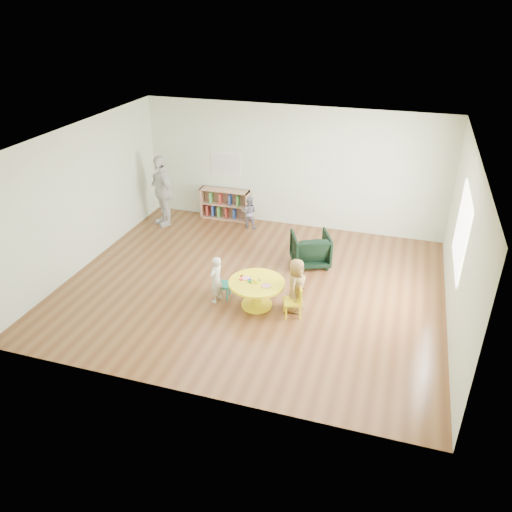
{
  "coord_description": "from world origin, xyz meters",
  "views": [
    {
      "loc": [
        2.46,
        -7.73,
        4.96
      ],
      "look_at": [
        0.16,
        -0.3,
        0.82
      ],
      "focal_mm": 35.0,
      "sensor_mm": 36.0,
      "label": 1
    }
  ],
  "objects_px": {
    "kid_chair_left": "(220,283)",
    "armchair": "(310,249)",
    "child_right": "(296,286)",
    "adult_caretaker": "(162,191)",
    "kid_chair_right": "(295,300)",
    "toddler": "(249,212)",
    "activity_table": "(257,289)",
    "child_left": "(216,280)",
    "bookshelf": "(225,204)"
  },
  "relations": [
    {
      "from": "bookshelf",
      "to": "armchair",
      "type": "bearing_deg",
      "value": -34.44
    },
    {
      "from": "kid_chair_right",
      "to": "toddler",
      "type": "relative_size",
      "value": 0.73
    },
    {
      "from": "toddler",
      "to": "adult_caretaker",
      "type": "distance_m",
      "value": 2.1
    },
    {
      "from": "activity_table",
      "to": "bookshelf",
      "type": "xyz_separation_m",
      "value": [
        -1.89,
        3.49,
        0.03
      ]
    },
    {
      "from": "bookshelf",
      "to": "adult_caretaker",
      "type": "distance_m",
      "value": 1.56
    },
    {
      "from": "kid_chair_right",
      "to": "toddler",
      "type": "height_order",
      "value": "toddler"
    },
    {
      "from": "kid_chair_right",
      "to": "bookshelf",
      "type": "height_order",
      "value": "bookshelf"
    },
    {
      "from": "kid_chair_left",
      "to": "activity_table",
      "type": "bearing_deg",
      "value": 74.25
    },
    {
      "from": "armchair",
      "to": "child_right",
      "type": "height_order",
      "value": "child_right"
    },
    {
      "from": "kid_chair_right",
      "to": "armchair",
      "type": "distance_m",
      "value": 1.88
    },
    {
      "from": "adult_caretaker",
      "to": "kid_chair_left",
      "type": "bearing_deg",
      "value": -8.66
    },
    {
      "from": "child_right",
      "to": "adult_caretaker",
      "type": "relative_size",
      "value": 0.59
    },
    {
      "from": "bookshelf",
      "to": "child_left",
      "type": "distance_m",
      "value": 3.73
    },
    {
      "from": "activity_table",
      "to": "kid_chair_left",
      "type": "relative_size",
      "value": 1.89
    },
    {
      "from": "kid_chair_left",
      "to": "toddler",
      "type": "height_order",
      "value": "toddler"
    },
    {
      "from": "activity_table",
      "to": "child_left",
      "type": "distance_m",
      "value": 0.74
    },
    {
      "from": "child_left",
      "to": "kid_chair_left",
      "type": "bearing_deg",
      "value": -166.95
    },
    {
      "from": "child_right",
      "to": "toddler",
      "type": "relative_size",
      "value": 1.3
    },
    {
      "from": "kid_chair_left",
      "to": "armchair",
      "type": "height_order",
      "value": "armchair"
    },
    {
      "from": "kid_chair_left",
      "to": "child_left",
      "type": "relative_size",
      "value": 0.59
    },
    {
      "from": "activity_table",
      "to": "bookshelf",
      "type": "height_order",
      "value": "bookshelf"
    },
    {
      "from": "kid_chair_right",
      "to": "kid_chair_left",
      "type": "bearing_deg",
      "value": 62.18
    },
    {
      "from": "activity_table",
      "to": "kid_chair_right",
      "type": "height_order",
      "value": "kid_chair_right"
    },
    {
      "from": "bookshelf",
      "to": "toddler",
      "type": "xyz_separation_m",
      "value": [
        0.74,
        -0.35,
        0.02
      ]
    },
    {
      "from": "activity_table",
      "to": "armchair",
      "type": "height_order",
      "value": "armchair"
    },
    {
      "from": "kid_chair_left",
      "to": "kid_chair_right",
      "type": "xyz_separation_m",
      "value": [
        1.43,
        -0.17,
        0.02
      ]
    },
    {
      "from": "bookshelf",
      "to": "activity_table",
      "type": "bearing_deg",
      "value": -61.59
    },
    {
      "from": "kid_chair_left",
      "to": "adult_caretaker",
      "type": "bearing_deg",
      "value": -145.96
    },
    {
      "from": "child_left",
      "to": "toddler",
      "type": "height_order",
      "value": "child_left"
    },
    {
      "from": "kid_chair_left",
      "to": "child_left",
      "type": "xyz_separation_m",
      "value": [
        -0.01,
        -0.15,
        0.16
      ]
    },
    {
      "from": "activity_table",
      "to": "toddler",
      "type": "relative_size",
      "value": 1.29
    },
    {
      "from": "bookshelf",
      "to": "child_right",
      "type": "distance_m",
      "value": 4.28
    },
    {
      "from": "activity_table",
      "to": "kid_chair_left",
      "type": "height_order",
      "value": "activity_table"
    },
    {
      "from": "bookshelf",
      "to": "toddler",
      "type": "distance_m",
      "value": 0.82
    },
    {
      "from": "bookshelf",
      "to": "armchair",
      "type": "height_order",
      "value": "bookshelf"
    },
    {
      "from": "kid_chair_right",
      "to": "armchair",
      "type": "height_order",
      "value": "armchair"
    },
    {
      "from": "child_right",
      "to": "bookshelf",
      "type": "bearing_deg",
      "value": 41.15
    },
    {
      "from": "child_left",
      "to": "toddler",
      "type": "relative_size",
      "value": 1.16
    },
    {
      "from": "kid_chair_left",
      "to": "child_right",
      "type": "xyz_separation_m",
      "value": [
        1.41,
        -0.01,
        0.22
      ]
    },
    {
      "from": "activity_table",
      "to": "bookshelf",
      "type": "relative_size",
      "value": 0.82
    },
    {
      "from": "kid_chair_left",
      "to": "child_left",
      "type": "bearing_deg",
      "value": -11.62
    },
    {
      "from": "armchair",
      "to": "kid_chair_right",
      "type": "bearing_deg",
      "value": 70.31
    },
    {
      "from": "kid_chair_right",
      "to": "bookshelf",
      "type": "xyz_separation_m",
      "value": [
        -2.59,
        3.57,
        0.07
      ]
    },
    {
      "from": "kid_chair_right",
      "to": "child_right",
      "type": "relative_size",
      "value": 0.56
    },
    {
      "from": "armchair",
      "to": "bookshelf",
      "type": "bearing_deg",
      "value": -57.76
    },
    {
      "from": "toddler",
      "to": "adult_caretaker",
      "type": "bearing_deg",
      "value": 6.94
    },
    {
      "from": "bookshelf",
      "to": "child_left",
      "type": "bearing_deg",
      "value": -71.97
    },
    {
      "from": "kid_chair_right",
      "to": "bookshelf",
      "type": "bearing_deg",
      "value": 15.01
    },
    {
      "from": "activity_table",
      "to": "armchair",
      "type": "relative_size",
      "value": 1.32
    },
    {
      "from": "kid_chair_left",
      "to": "armchair",
      "type": "distance_m",
      "value": 2.15
    }
  ]
}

